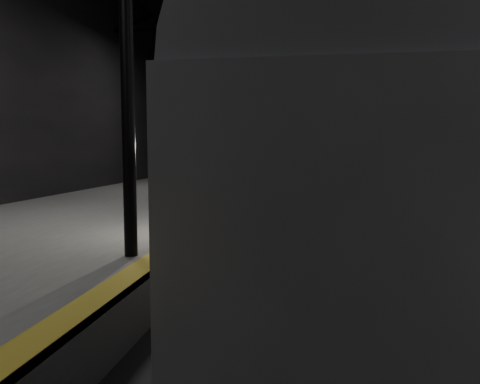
# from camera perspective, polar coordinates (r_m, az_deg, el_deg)

# --- Properties ---
(ground) EXTENTS (44.00, 44.00, 0.00)m
(ground) POSITION_cam_1_polar(r_m,az_deg,el_deg) (13.17, 9.72, -8.57)
(ground) COLOR black
(ground) RESTS_ON ground
(platform_left) EXTENTS (9.00, 43.80, 1.00)m
(platform_left) POSITION_cam_1_polar(r_m,az_deg,el_deg) (14.98, -20.43, -5.18)
(platform_left) COLOR #4A4A48
(platform_left) RESTS_ON ground
(tactile_strip) EXTENTS (0.50, 43.80, 0.01)m
(tactile_strip) POSITION_cam_1_polar(r_m,az_deg,el_deg) (13.32, -4.36, -3.93)
(tactile_strip) COLOR olive
(tactile_strip) RESTS_ON platform_left
(track) EXTENTS (2.40, 43.00, 0.24)m
(track) POSITION_cam_1_polar(r_m,az_deg,el_deg) (13.15, 9.72, -8.28)
(track) COLOR #3F3328
(track) RESTS_ON ground
(train) EXTENTS (2.80, 18.66, 4.99)m
(train) POSITION_cam_1_polar(r_m,az_deg,el_deg) (12.55, 9.93, 3.59)
(train) COLOR gray
(train) RESTS_ON ground
(woman) EXTENTS (0.69, 0.48, 1.79)m
(woman) POSITION_cam_1_polar(r_m,az_deg,el_deg) (14.78, -5.11, 0.47)
(woman) COLOR tan
(woman) RESTS_ON platform_left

